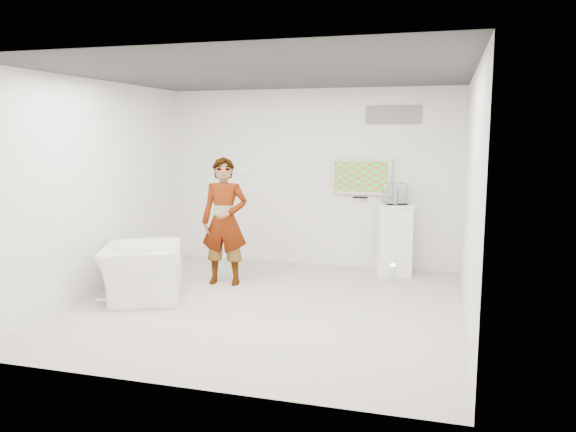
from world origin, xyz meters
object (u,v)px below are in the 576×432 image
object	(u,v)px
armchair	(142,272)
pedestal	(394,240)
person	(225,221)
floor_uplight	(393,273)
tv	(361,176)

from	to	relation	value
armchair	pedestal	xyz separation A→B (m)	(3.21, 2.28, 0.20)
person	armchair	world-z (taller)	person
armchair	pedestal	world-z (taller)	pedestal
pedestal	floor_uplight	size ratio (longest dim) A/B	4.01
tv	pedestal	xyz separation A→B (m)	(0.60, -0.34, -0.98)
person	tv	bearing A→B (deg)	33.45
person	pedestal	distance (m)	2.73
person	armchair	size ratio (longest dim) A/B	1.65
person	floor_uplight	distance (m)	2.68
tv	person	size ratio (longest dim) A/B	0.52
person	pedestal	xyz separation A→B (m)	(2.40, 1.23, -0.38)
armchair	floor_uplight	bearing A→B (deg)	-84.17
armchair	floor_uplight	xyz separation A→B (m)	(3.24, 1.79, -0.23)
tv	armchair	distance (m)	3.88
person	pedestal	world-z (taller)	person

